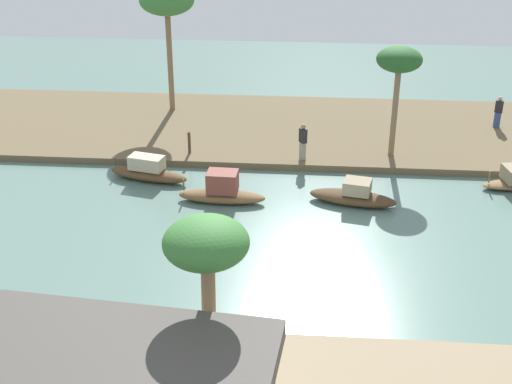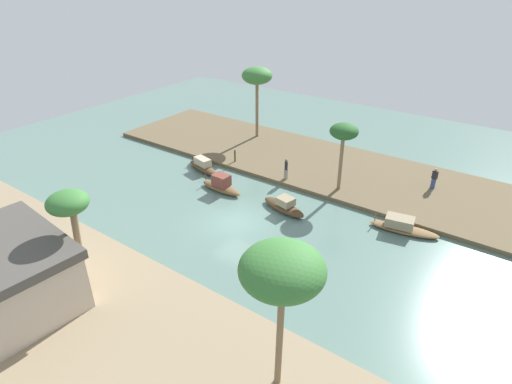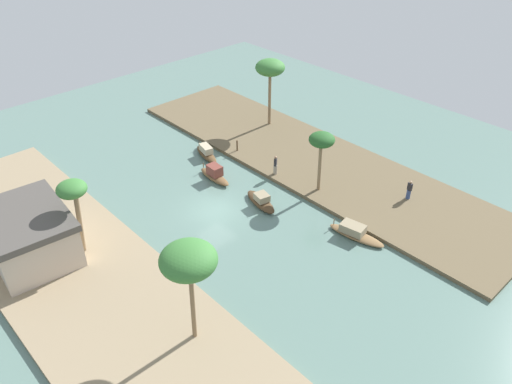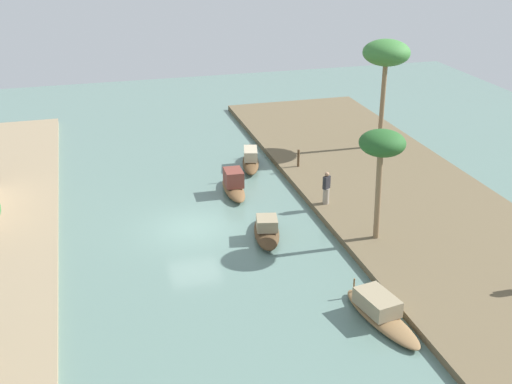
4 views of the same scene
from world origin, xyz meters
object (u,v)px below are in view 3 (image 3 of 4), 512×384
sampan_near_left_bank (261,201)px  palm_tree_right_tall (72,193)px  riverside_building (29,235)px  palm_tree_left_near (322,141)px  sampan_downstream_large (215,175)px  person_on_near_bank (275,166)px  palm_tree_left_far (270,69)px  palm_tree_right_short (188,261)px  mooring_post (237,145)px  person_by_mooring (409,191)px  sampan_open_hull (355,233)px  sampan_with_red_awning (206,153)px

sampan_near_left_bank → palm_tree_right_tall: bearing=84.5°
riverside_building → palm_tree_left_near: bearing=-105.7°
sampan_downstream_large → riverside_building: (0.50, 15.65, 1.60)m
person_on_near_bank → palm_tree_left_far: 11.09m
palm_tree_left_far → palm_tree_right_short: size_ratio=1.04×
palm_tree_right_tall → mooring_post: bearing=-78.6°
palm_tree_right_tall → person_by_mooring: bearing=-118.5°
palm_tree_left_near → riverside_building: palm_tree_left_near is taller
palm_tree_left_far → mooring_post: bearing=108.0°
sampan_open_hull → riverside_building: bearing=42.7°
person_on_near_bank → mooring_post: person_on_near_bank is taller
sampan_with_red_awning → person_on_near_bank: 7.23m
person_on_near_bank → mooring_post: size_ratio=1.68×
sampan_with_red_awning → sampan_open_hull: sampan_with_red_awning is taller
sampan_near_left_bank → riverside_building: size_ratio=0.52×
sampan_with_red_awning → sampan_downstream_large: bearing=165.4°
palm_tree_left_near → riverside_building: size_ratio=0.70×
sampan_downstream_large → riverside_building: bearing=90.3°
sampan_downstream_large → person_by_mooring: (-13.29, -9.25, 0.55)m
sampan_downstream_large → sampan_with_red_awning: sampan_downstream_large is taller
sampan_downstream_large → riverside_building: 15.74m
palm_tree_left_near → person_on_near_bank: bearing=11.2°
sampan_downstream_large → palm_tree_right_short: (-12.72, 11.79, 5.48)m
sampan_with_red_awning → palm_tree_right_tall: size_ratio=0.69×
palm_tree_right_short → person_on_near_bank: bearing=-59.3°
sampan_open_hull → palm_tree_left_near: 7.65m
sampan_open_hull → palm_tree_left_far: size_ratio=0.66×
person_on_near_bank → palm_tree_left_near: palm_tree_left_near is taller
palm_tree_left_near → riverside_building: bearing=68.9°
sampan_open_hull → palm_tree_right_tall: (11.84, 15.26, 4.71)m
person_by_mooring → sampan_open_hull: bearing=-71.3°
sampan_downstream_large → sampan_open_hull: 13.42m
person_on_near_bank → palm_tree_left_far: size_ratio=0.26×
person_on_near_bank → palm_tree_right_tall: (1.93, 16.88, 3.97)m
palm_tree_left_far → palm_tree_right_short: 28.04m
sampan_open_hull → palm_tree_right_short: palm_tree_right_short is taller
sampan_open_hull → palm_tree_right_tall: size_ratio=0.80×
palm_tree_right_short → person_by_mooring: bearing=-91.5°
sampan_downstream_large → sampan_open_hull: sampan_downstream_large is taller
sampan_downstream_large → palm_tree_left_near: 9.93m
person_by_mooring → riverside_building: 28.48m
person_on_near_bank → person_by_mooring: person_on_near_bank is taller
sampan_with_red_awning → palm_tree_right_short: (-16.30, 13.72, 5.55)m
sampan_near_left_bank → person_on_near_bank: (2.23, -3.84, 0.74)m
person_on_near_bank → palm_tree_right_short: 19.13m
palm_tree_right_tall → riverside_building: 4.55m
person_on_near_bank → palm_tree_left_near: bearing=-113.1°
sampan_with_red_awning → palm_tree_right_short: bearing=153.7°
sampan_downstream_large → palm_tree_left_far: bearing=-66.6°
person_by_mooring → palm_tree_left_far: palm_tree_left_far is taller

